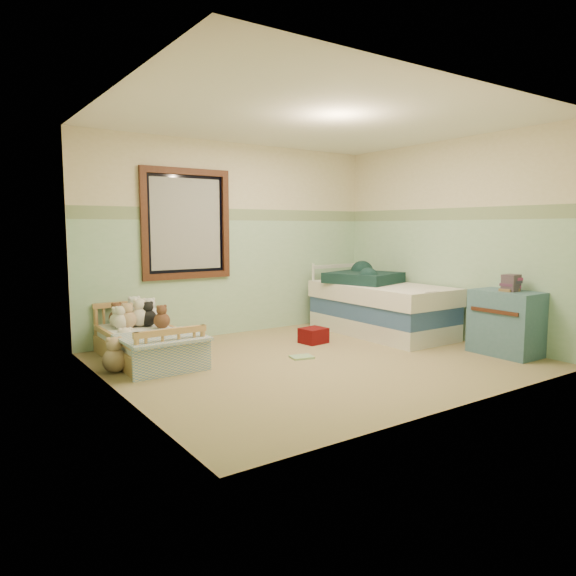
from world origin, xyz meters
TOP-DOWN VIEW (x-y plane):
  - floor at (0.00, 0.00)m, footprint 4.20×3.60m
  - ceiling at (0.00, 0.00)m, footprint 4.20×3.60m
  - wall_back at (0.00, 1.80)m, footprint 4.20×0.04m
  - wall_front at (0.00, -1.80)m, footprint 4.20×0.04m
  - wall_left at (-2.10, 0.00)m, footprint 0.04×3.60m
  - wall_right at (2.10, 0.00)m, footprint 0.04×3.60m
  - wainscot_mint at (0.00, 1.79)m, footprint 4.20×0.01m
  - border_strip at (0.00, 1.79)m, footprint 4.20×0.01m
  - window_frame at (-0.70, 1.76)m, footprint 1.16×0.06m
  - window_blinds at (-0.70, 1.77)m, footprint 0.92×0.01m
  - toddler_bed_frame at (-1.51, 1.05)m, footprint 0.73×1.45m
  - toddler_mattress at (-1.51, 1.05)m, footprint 0.66×1.39m
  - patchwork_quilt at (-1.51, 0.60)m, footprint 0.79×0.73m
  - plush_bed_brown at (-1.66, 1.55)m, footprint 0.18×0.18m
  - plush_bed_white at (-1.46, 1.55)m, footprint 0.22×0.22m
  - plush_bed_tan at (-1.61, 1.33)m, footprint 0.19×0.19m
  - plush_bed_dark at (-1.38, 1.33)m, footprint 0.19×0.19m
  - plush_floor_cream at (-1.69, 1.16)m, footprint 0.24×0.24m
  - plush_floor_tan at (-1.93, 0.74)m, footprint 0.24×0.24m
  - twin_bed_frame at (1.55, 0.63)m, footprint 0.94×1.89m
  - twin_boxspring at (1.55, 0.63)m, footprint 0.94×1.89m
  - twin_mattress at (1.55, 0.63)m, footprint 0.98×1.93m
  - teal_blanket at (1.50, 0.93)m, footprint 1.01×1.04m
  - dresser at (1.87, -0.99)m, footprint 0.45×0.71m
  - book_stack at (1.87, -1.02)m, footprint 0.20×0.16m
  - red_pillow at (0.46, 0.69)m, footprint 0.33×0.29m
  - floor_book at (-0.10, 0.17)m, footprint 0.27×0.23m
  - extra_plush_0 at (-1.68, 1.33)m, footprint 0.17×0.17m
  - extra_plush_1 at (-1.32, 1.44)m, footprint 0.20×0.20m
  - extra_plush_2 at (-1.68, 1.48)m, footprint 0.16×0.16m
  - extra_plush_3 at (-1.30, 1.11)m, footprint 0.18×0.18m
  - extra_plush_4 at (-1.46, 1.37)m, footprint 0.21×0.21m

SIDE VIEW (x-z plane):
  - floor at x=0.00m, z-range -0.02..0.00m
  - floor_book at x=-0.10m, z-range 0.00..0.02m
  - red_pillow at x=0.46m, z-range 0.00..0.19m
  - toddler_bed_frame at x=-1.51m, z-range 0.00..0.19m
  - twin_bed_frame at x=1.55m, z-range 0.00..0.22m
  - plush_floor_cream at x=-1.69m, z-range 0.00..0.24m
  - plush_floor_tan at x=-1.93m, z-range 0.00..0.24m
  - toddler_mattress at x=-1.51m, z-range 0.19..0.31m
  - patchwork_quilt at x=-1.51m, z-range 0.31..0.34m
  - twin_boxspring at x=1.55m, z-range 0.22..0.44m
  - dresser at x=1.87m, z-range 0.00..0.71m
  - extra_plush_2 at x=-1.68m, z-range 0.31..0.46m
  - extra_plush_0 at x=-1.68m, z-range 0.31..0.48m
  - extra_plush_3 at x=-1.30m, z-range 0.31..0.48m
  - plush_bed_brown at x=-1.66m, z-range 0.31..0.49m
  - plush_bed_dark at x=-1.38m, z-range 0.31..0.50m
  - plush_bed_tan at x=-1.61m, z-range 0.31..0.50m
  - extra_plush_1 at x=-1.32m, z-range 0.31..0.51m
  - extra_plush_4 at x=-1.46m, z-range 0.31..0.52m
  - plush_bed_white at x=-1.46m, z-range 0.31..0.52m
  - twin_mattress at x=1.55m, z-range 0.44..0.66m
  - teal_blanket at x=1.50m, z-range 0.66..0.80m
  - wainscot_mint at x=0.00m, z-range 0.00..1.50m
  - book_stack at x=1.87m, z-range 0.71..0.90m
  - wall_back at x=0.00m, z-range 0.00..2.50m
  - wall_front at x=0.00m, z-range 0.00..2.50m
  - wall_left at x=-2.10m, z-range 0.00..2.50m
  - wall_right at x=2.10m, z-range 0.00..2.50m
  - window_blinds at x=-0.70m, z-range 0.89..2.01m
  - window_frame at x=-0.70m, z-range 0.77..2.13m
  - border_strip at x=0.00m, z-range 1.50..1.65m
  - ceiling at x=0.00m, z-range 2.50..2.52m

